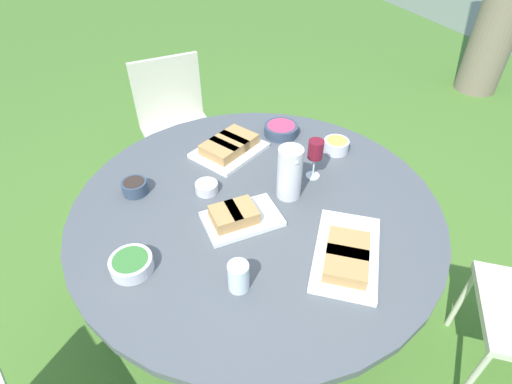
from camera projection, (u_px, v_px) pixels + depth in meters
ground_plane at (256, 313)px, 2.09m from camera, size 40.00×40.00×0.00m
dining_table at (256, 220)px, 1.65m from camera, size 1.46×1.46×0.77m
chair_near_left at (176, 118)px, 2.59m from camera, size 0.44×0.46×0.89m
water_pitcher at (289, 172)px, 1.56m from camera, size 0.11×0.10×0.22m
wine_glass at (315, 151)px, 1.64m from camera, size 0.07×0.07×0.18m
platter_bread_main at (238, 217)px, 1.49m from camera, size 0.19×0.29×0.07m
platter_charcuterie at (229, 147)px, 1.85m from camera, size 0.36×0.39×0.07m
platter_sandwich_side at (347, 255)px, 1.35m from camera, size 0.43×0.40×0.07m
bowl_fries at (336, 145)px, 1.85m from camera, size 0.12×0.12×0.06m
bowl_salad at (131, 264)px, 1.32m from camera, size 0.14×0.14×0.05m
bowl_olives at (135, 186)px, 1.62m from camera, size 0.10×0.10×0.06m
bowl_dip_red at (281, 129)px, 1.96m from camera, size 0.17×0.17×0.05m
bowl_dip_cream at (207, 187)px, 1.63m from camera, size 0.09×0.09×0.04m
cup_water_near at (238, 276)px, 1.25m from camera, size 0.07×0.07×0.11m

